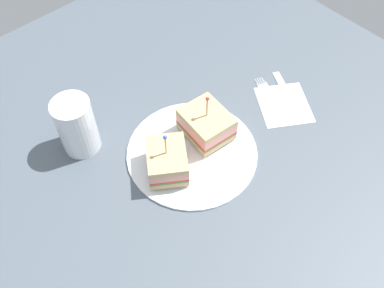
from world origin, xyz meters
TOP-DOWN VIEW (x-y plane):
  - ground_plane at (0.00, 0.00)cm, footprint 108.45×108.45cm
  - plate at (0.00, 0.00)cm, footprint 24.29×24.29cm
  - sandwich_half_front at (-4.77, -1.31)cm, footprint 8.31×9.63cm
  - sandwich_half_back at (5.89, 0.28)cm, footprint 10.33×10.73cm
  - drink_glass at (13.98, -15.33)cm, footprint 6.93×6.93cm
  - napkin at (-21.92, 3.56)cm, footprint 14.23×14.56cm
  - fork at (-21.79, -0.79)cm, footprint 5.44×11.45cm
  - knife at (-25.07, 1.24)cm, footprint 6.82×11.91cm

SIDE VIEW (x-z plane):
  - ground_plane at x=0.00cm, z-range -2.00..0.00cm
  - napkin at x=-21.92cm, z-range 0.00..0.15cm
  - fork at x=-21.79cm, z-range 0.00..0.35cm
  - knife at x=-25.07cm, z-range 0.00..0.35cm
  - plate at x=0.00cm, z-range 0.00..0.97cm
  - sandwich_half_back at x=5.89cm, z-range -1.35..8.21cm
  - sandwich_half_front at x=-4.77cm, z-range -1.39..8.48cm
  - drink_glass at x=13.98cm, z-range -0.50..10.93cm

